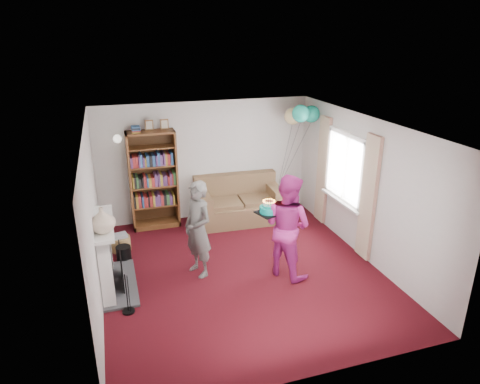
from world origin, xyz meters
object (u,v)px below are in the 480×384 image
object	(u,v)px
sofa	(239,204)
person_striped	(198,229)
birthday_cake	(269,210)
person_magenta	(287,226)
bookcase	(153,181)

from	to	relation	value
sofa	person_striped	bearing A→B (deg)	-121.06
person_striped	birthday_cake	xyz separation A→B (m)	(1.09, -0.34, 0.34)
sofa	birthday_cake	distance (m)	2.39
sofa	birthday_cake	size ratio (longest dim) A/B	5.07
person_striped	birthday_cake	bearing A→B (deg)	49.14
sofa	birthday_cake	xyz separation A→B (m)	(-0.19, -2.24, 0.80)
person_magenta	sofa	bearing A→B (deg)	-28.37
bookcase	person_magenta	xyz separation A→B (m)	(1.83, -2.56, -0.11)
person_striped	birthday_cake	size ratio (longest dim) A/B	4.59
sofa	birthday_cake	world-z (taller)	birthday_cake
bookcase	person_magenta	world-z (taller)	bookcase
bookcase	birthday_cake	distance (m)	2.92
person_magenta	birthday_cake	xyz separation A→B (m)	(-0.29, 0.09, 0.29)
person_striped	birthday_cake	world-z (taller)	person_striped
bookcase	person_striped	world-z (taller)	bookcase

